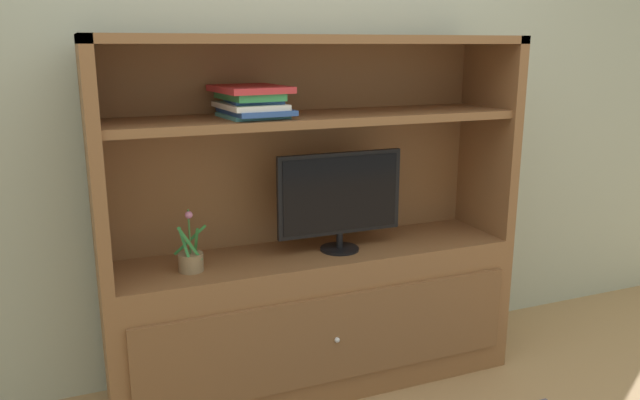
{
  "coord_description": "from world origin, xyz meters",
  "views": [
    {
      "loc": [
        -1.01,
        -2.09,
        1.58
      ],
      "look_at": [
        0.0,
        0.35,
        0.92
      ],
      "focal_mm": 34.74,
      "sensor_mm": 36.0,
      "label": 1
    }
  ],
  "objects_px": {
    "media_console": "(315,282)",
    "tv_monitor": "(340,197)",
    "magazine_stack": "(251,101)",
    "potted_plant": "(191,260)"
  },
  "relations": [
    {
      "from": "media_console",
      "to": "tv_monitor",
      "type": "relative_size",
      "value": 3.19
    },
    {
      "from": "tv_monitor",
      "to": "magazine_stack",
      "type": "height_order",
      "value": "magazine_stack"
    },
    {
      "from": "magazine_stack",
      "to": "tv_monitor",
      "type": "bearing_deg",
      "value": -5.46
    },
    {
      "from": "media_console",
      "to": "potted_plant",
      "type": "bearing_deg",
      "value": -174.89
    },
    {
      "from": "potted_plant",
      "to": "media_console",
      "type": "bearing_deg",
      "value": 5.11
    },
    {
      "from": "potted_plant",
      "to": "magazine_stack",
      "type": "height_order",
      "value": "magazine_stack"
    },
    {
      "from": "media_console",
      "to": "tv_monitor",
      "type": "xyz_separation_m",
      "value": [
        0.1,
        -0.04,
        0.4
      ]
    },
    {
      "from": "tv_monitor",
      "to": "magazine_stack",
      "type": "relative_size",
      "value": 1.59
    },
    {
      "from": "tv_monitor",
      "to": "magazine_stack",
      "type": "xyz_separation_m",
      "value": [
        -0.39,
        0.04,
        0.44
      ]
    },
    {
      "from": "potted_plant",
      "to": "magazine_stack",
      "type": "xyz_separation_m",
      "value": [
        0.29,
        0.05,
        0.64
      ]
    }
  ]
}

